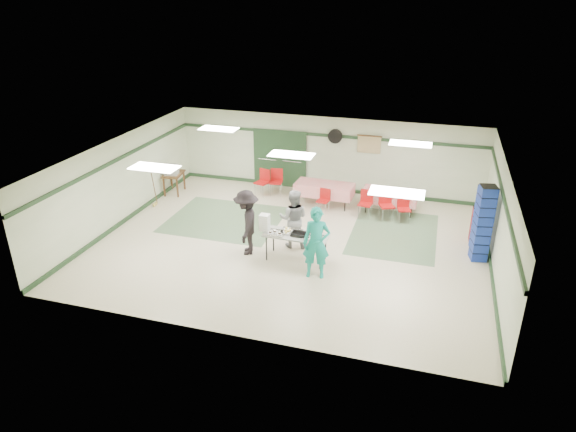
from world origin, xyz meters
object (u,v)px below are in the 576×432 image
(volunteer_grey, at_px, (293,219))
(crate_stack_blue_b, at_px, (483,224))
(volunteer_teal, at_px, (316,243))
(crate_stack_red, at_px, (478,225))
(serving_table, at_px, (296,236))
(dining_table_a, at_px, (390,196))
(chair_d, at_px, (324,198))
(chair_loose_b, at_px, (263,179))
(chair_a, at_px, (386,202))
(office_printer, at_px, (171,170))
(dining_table_b, at_px, (324,189))
(volunteer_dark, at_px, (247,222))
(chair_loose_a, at_px, (276,179))
(chair_b, at_px, (366,201))
(broom, at_px, (154,187))
(printer_table, at_px, (174,176))
(chair_c, at_px, (404,206))
(crate_stack_blue_a, at_px, (481,218))

(volunteer_grey, relative_size, crate_stack_blue_b, 0.80)
(volunteer_teal, height_order, crate_stack_red, volunteer_teal)
(serving_table, relative_size, dining_table_a, 1.00)
(chair_d, xyz_separation_m, chair_loose_b, (-2.41, 0.86, 0.10))
(chair_a, relative_size, office_printer, 2.08)
(serving_table, height_order, dining_table_a, dining_table_a)
(dining_table_b, distance_m, crate_stack_red, 5.11)
(serving_table, distance_m, chair_a, 3.98)
(chair_a, bearing_deg, dining_table_a, 59.91)
(crate_stack_blue_b, bearing_deg, chair_a, 144.01)
(volunteer_grey, bearing_deg, serving_table, 103.31)
(chair_d, height_order, crate_stack_red, crate_stack_red)
(chair_d, bearing_deg, chair_loose_b, 170.84)
(volunteer_teal, xyz_separation_m, chair_d, (-0.73, 4.11, -0.47))
(volunteer_dark, height_order, chair_loose_a, volunteer_dark)
(chair_loose_b, distance_m, crate_stack_red, 7.39)
(chair_b, distance_m, broom, 7.08)
(chair_loose_b, height_order, printer_table, chair_loose_b)
(dining_table_a, relative_size, printer_table, 1.71)
(volunteer_teal, relative_size, chair_b, 2.13)
(chair_b, xyz_separation_m, office_printer, (-6.91, -0.01, 0.38))
(printer_table, height_order, office_printer, office_printer)
(chair_d, height_order, crate_stack_blue_b, crate_stack_blue_b)
(chair_a, distance_m, printer_table, 7.55)
(dining_table_b, bearing_deg, volunteer_grey, -90.38)
(chair_b, height_order, office_printer, office_printer)
(dining_table_b, bearing_deg, chair_c, -9.51)
(dining_table_b, distance_m, chair_d, 0.60)
(chair_d, distance_m, chair_loose_a, 2.25)
(dining_table_a, xyz_separation_m, crate_stack_blue_b, (2.69, -2.56, 0.50))
(chair_c, bearing_deg, crate_stack_red, -38.88)
(printer_table, bearing_deg, chair_c, -9.88)
(chair_d, bearing_deg, chair_c, 10.60)
(serving_table, bearing_deg, chair_loose_b, 121.08)
(chair_a, bearing_deg, serving_table, -144.88)
(volunteer_teal, xyz_separation_m, chair_c, (1.84, 4.11, -0.44))
(serving_table, distance_m, chair_c, 4.28)
(dining_table_a, relative_size, office_printer, 3.92)
(volunteer_grey, bearing_deg, printer_table, -35.57)
(dining_table_b, bearing_deg, office_printer, -171.46)
(volunteer_dark, distance_m, crate_stack_blue_a, 6.51)
(volunteer_grey, xyz_separation_m, chair_loose_b, (-2.12, 3.51, -0.28))
(chair_b, distance_m, crate_stack_blue_a, 3.67)
(dining_table_b, height_order, chair_loose_b, chair_loose_b)
(crate_stack_blue_a, bearing_deg, office_printer, 172.58)
(volunteer_dark, height_order, broom, volunteer_dark)
(chair_a, bearing_deg, broom, 163.73)
(chair_loose_b, bearing_deg, broom, -131.22)
(volunteer_grey, xyz_separation_m, dining_table_b, (0.16, 3.22, -0.28))
(printer_table, bearing_deg, crate_stack_red, -14.72)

